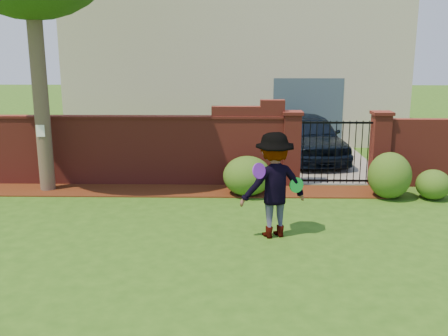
{
  "coord_description": "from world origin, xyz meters",
  "views": [
    {
      "loc": [
        0.95,
        -8.52,
        3.4
      ],
      "look_at": [
        0.76,
        1.4,
        1.05
      ],
      "focal_mm": 40.75,
      "sensor_mm": 36.0,
      "label": 1
    }
  ],
  "objects_px": {
    "man": "(274,186)",
    "frisbee_green": "(296,185)",
    "frisbee_purple": "(259,171)",
    "car": "(311,138)"
  },
  "relations": [
    {
      "from": "man",
      "to": "frisbee_green",
      "type": "xyz_separation_m",
      "value": [
        0.4,
        0.02,
        0.01
      ]
    },
    {
      "from": "frisbee_purple",
      "to": "frisbee_green",
      "type": "height_order",
      "value": "frisbee_purple"
    },
    {
      "from": "man",
      "to": "frisbee_purple",
      "type": "relative_size",
      "value": 6.89
    },
    {
      "from": "car",
      "to": "frisbee_green",
      "type": "bearing_deg",
      "value": -108.66
    },
    {
      "from": "man",
      "to": "frisbee_purple",
      "type": "distance_m",
      "value": 0.55
    },
    {
      "from": "car",
      "to": "frisbee_green",
      "type": "xyz_separation_m",
      "value": [
        -1.21,
        -6.45,
        0.26
      ]
    },
    {
      "from": "man",
      "to": "frisbee_green",
      "type": "bearing_deg",
      "value": 164.29
    },
    {
      "from": "car",
      "to": "man",
      "type": "bearing_deg",
      "value": -112.02
    },
    {
      "from": "frisbee_purple",
      "to": "man",
      "type": "bearing_deg",
      "value": 45.45
    },
    {
      "from": "frisbee_purple",
      "to": "frisbee_green",
      "type": "xyz_separation_m",
      "value": [
        0.7,
        0.32,
        -0.34
      ]
    }
  ]
}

